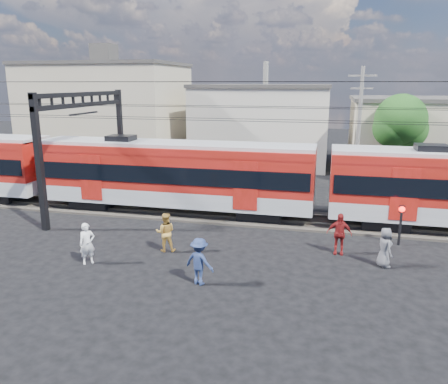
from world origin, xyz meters
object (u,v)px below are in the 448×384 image
Objects in this scene: commuter_train at (177,173)px; pedestrian_c at (199,261)px; crossing_signal at (401,218)px; pedestrian_a at (87,244)px.

commuter_train is 9.64m from pedestrian_c.
pedestrian_c is at bearing -142.55° from crossing_signal.
pedestrian_a is 0.91× the size of crossing_signal.
pedestrian_a is at bearing -99.11° from commuter_train.
crossing_signal reaches higher than pedestrian_a.
pedestrian_a is at bearing -157.93° from crossing_signal.
crossing_signal is at bearing -125.44° from pedestrian_c.
pedestrian_c is at bearing -51.33° from pedestrian_a.
commuter_train reaches higher than pedestrian_c.
pedestrian_a is at bearing 8.41° from pedestrian_c.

